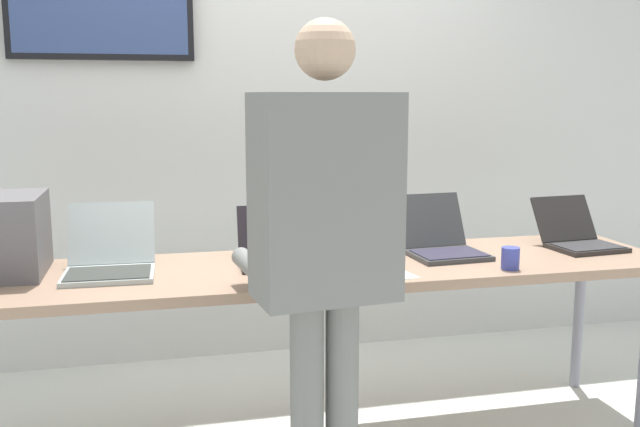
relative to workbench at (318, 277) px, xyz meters
name	(u,v)px	position (x,y,z in m)	size (l,w,h in m)	color
back_wall	(268,134)	(-0.02, 1.13, 0.53)	(8.00, 0.11, 2.47)	silver
workbench	(318,277)	(0.00, 0.00, 0.00)	(3.00, 0.70, 0.77)	#96755E
laptop_station_0	(110,258)	(-0.82, 0.06, 0.11)	(0.35, 0.41, 0.26)	#ABB7B4
laptop_station_1	(281,251)	(-0.14, 0.06, 0.10)	(0.36, 0.33, 0.23)	#282228
laptop_station_2	(441,241)	(0.57, 0.07, 0.11)	(0.34, 0.39, 0.25)	#383A3A
laptop_station_3	(578,236)	(1.24, 0.06, 0.10)	(0.33, 0.37, 0.22)	#282523
person	(324,234)	(-0.12, -0.62, 0.31)	(0.49, 0.63, 1.69)	slate
coffee_mug	(510,258)	(0.74, -0.25, 0.10)	(0.07, 0.07, 0.09)	#3A44A0
paper_sheet	(378,272)	(0.20, -0.17, 0.05)	(0.26, 0.33, 0.00)	white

